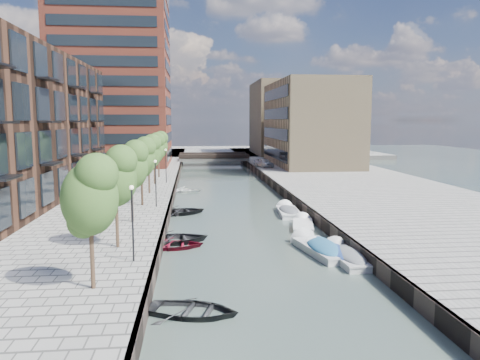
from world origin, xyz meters
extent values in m
plane|color=#38473F|center=(0.00, 40.00, 0.00)|extent=(300.00, 300.00, 0.00)
cube|color=gray|center=(16.00, 40.00, 0.50)|extent=(20.00, 140.00, 1.00)
cube|color=#332823|center=(-6.10, 40.00, 0.50)|extent=(0.25, 140.00, 1.00)
cube|color=#332823|center=(6.10, 40.00, 0.50)|extent=(0.25, 140.00, 1.00)
cube|color=gray|center=(0.00, 100.00, 0.50)|extent=(80.00, 40.00, 1.00)
cube|color=black|center=(-20.00, 30.00, 8.00)|extent=(8.00, 38.00, 14.00)
cube|color=brown|center=(-17.00, 65.00, 16.00)|extent=(18.00, 18.00, 30.00)
cube|color=#99825E|center=(16.00, 62.00, 8.00)|extent=(12.00, 25.00, 14.00)
cube|color=#99825E|center=(16.00, 88.00, 9.00)|extent=(12.00, 20.00, 16.00)
cube|color=gray|center=(0.00, 72.00, 1.30)|extent=(13.00, 6.00, 0.60)
cube|color=#332823|center=(0.00, 69.20, 1.90)|extent=(13.00, 0.40, 0.80)
cube|color=#332823|center=(0.00, 74.80, 1.90)|extent=(13.00, 0.40, 0.80)
cylinder|color=#382619|center=(-8.50, 4.00, 2.60)|extent=(0.20, 0.20, 3.20)
ellipsoid|color=#2C4F1D|center=(-8.50, 4.00, 5.33)|extent=(2.50, 2.50, 3.25)
cylinder|color=#382619|center=(-8.50, 11.00, 2.60)|extent=(0.20, 0.20, 3.20)
ellipsoid|color=#2C4F1D|center=(-8.50, 11.00, 5.33)|extent=(2.50, 2.50, 3.25)
cylinder|color=#382619|center=(-8.50, 18.00, 2.60)|extent=(0.20, 0.20, 3.20)
ellipsoid|color=#2C4F1D|center=(-8.50, 18.00, 5.33)|extent=(2.50, 2.50, 3.25)
cylinder|color=#382619|center=(-8.50, 25.00, 2.60)|extent=(0.20, 0.20, 3.20)
ellipsoid|color=#2C4F1D|center=(-8.50, 25.00, 5.33)|extent=(2.50, 2.50, 3.25)
cylinder|color=#382619|center=(-8.50, 32.00, 2.60)|extent=(0.20, 0.20, 3.20)
ellipsoid|color=#2C4F1D|center=(-8.50, 32.00, 5.33)|extent=(2.50, 2.50, 3.25)
cylinder|color=#382619|center=(-8.50, 39.00, 2.60)|extent=(0.20, 0.20, 3.20)
ellipsoid|color=#2C4F1D|center=(-8.50, 39.00, 5.33)|extent=(2.50, 2.50, 3.25)
cylinder|color=#382619|center=(-8.50, 46.00, 2.60)|extent=(0.20, 0.20, 3.20)
ellipsoid|color=#2C4F1D|center=(-8.50, 46.00, 5.33)|extent=(2.50, 2.50, 3.25)
cylinder|color=black|center=(-7.20, 8.00, 3.00)|extent=(0.10, 0.10, 4.00)
sphere|color=#FFF2CC|center=(-7.20, 8.00, 5.00)|extent=(0.24, 0.24, 0.24)
cylinder|color=black|center=(-7.20, 24.00, 3.00)|extent=(0.10, 0.10, 4.00)
sphere|color=#FFF2CC|center=(-7.20, 24.00, 5.00)|extent=(0.24, 0.24, 0.24)
cylinder|color=black|center=(-7.20, 40.00, 3.00)|extent=(0.10, 0.10, 4.00)
sphere|color=#FFF2CC|center=(-7.20, 40.00, 5.00)|extent=(0.24, 0.24, 0.24)
imported|color=black|center=(-4.05, 2.95, 0.00)|extent=(4.83, 4.06, 0.86)
imported|color=#232225|center=(-5.40, 15.34, 0.00)|extent=(5.44, 4.25, 1.03)
imported|color=maroon|center=(-5.40, 13.99, 0.00)|extent=(4.21, 3.03, 0.86)
imported|color=white|center=(-5.06, 38.78, 0.00)|extent=(4.32, 3.20, 0.86)
imported|color=black|center=(-5.23, 25.39, 0.00)|extent=(5.48, 4.52, 0.99)
cube|color=#B3B4B2|center=(4.96, 10.54, 0.05)|extent=(3.21, 4.55, 0.60)
cube|color=#B3B4B2|center=(4.96, 10.54, 0.37)|extent=(3.32, 4.66, 0.09)
cone|color=#B3B4B2|center=(4.07, 12.49, 0.09)|extent=(1.78, 1.42, 1.58)
ellipsoid|color=navy|center=(4.96, 10.54, 0.42)|extent=(2.97, 4.17, 0.52)
cube|color=#AFAFAD|center=(5.40, 9.78, 0.05)|extent=(1.84, 4.61, 0.64)
cube|color=#AFAFAD|center=(5.40, 9.78, 0.40)|extent=(1.92, 4.72, 0.10)
cone|color=#AFAFAD|center=(5.32, 12.06, 0.10)|extent=(1.71, 0.95, 1.69)
ellipsoid|color=slate|center=(5.40, 9.78, 0.45)|extent=(1.73, 4.22, 0.56)
cube|color=white|center=(4.71, 18.89, 0.04)|extent=(2.30, 4.25, 0.57)
cube|color=white|center=(4.71, 18.89, 0.35)|extent=(2.39, 4.35, 0.09)
cone|color=white|center=(5.13, 20.87, 0.09)|extent=(1.62, 1.08, 1.49)
cube|color=#BBBAB8|center=(4.28, 11.61, 0.06)|extent=(2.88, 5.46, 0.73)
cube|color=#BBBAB8|center=(4.28, 11.61, 0.45)|extent=(2.99, 5.59, 0.11)
cone|color=#BBBAB8|center=(3.78, 14.16, 0.11)|extent=(2.08, 1.36, 1.92)
ellipsoid|color=#1B5680|center=(4.28, 11.61, 0.51)|extent=(2.68, 5.00, 0.63)
cube|color=white|center=(4.64, 24.15, 0.05)|extent=(1.96, 4.68, 0.65)
cube|color=white|center=(4.64, 24.15, 0.40)|extent=(2.05, 4.78, 0.10)
cone|color=white|center=(4.78, 26.44, 0.10)|extent=(1.74, 1.00, 1.69)
ellipsoid|color=#56585D|center=(4.64, 24.15, 0.45)|extent=(1.84, 4.27, 0.56)
imported|color=silver|center=(7.50, 57.68, 1.74)|extent=(3.21, 4.68, 1.48)
camera|label=1|loc=(-3.96, -16.86, 8.52)|focal=35.00mm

